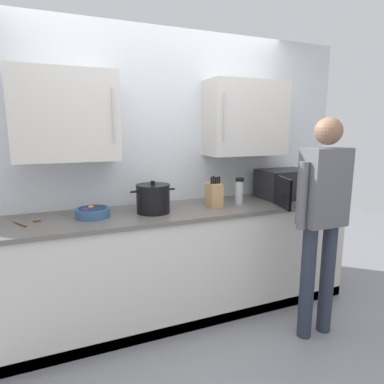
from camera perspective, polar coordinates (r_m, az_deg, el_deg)
ground_plane at (r=2.53m, az=4.62°, el=-29.26°), size 9.76×9.76×0.00m
back_wall_tiled at (r=3.06m, az=-5.38°, el=6.02°), size 3.85×0.44×2.50m
counter_unit at (r=2.96m, az=-3.11°, el=-12.06°), size 3.30×0.69×0.95m
microwave_oven at (r=3.37m, az=15.43°, el=1.32°), size 0.61×0.71×0.28m
thermos_flask at (r=3.04m, az=8.15°, el=0.21°), size 0.08×0.08×0.24m
wooden_spoon at (r=2.70m, az=-26.16°, el=-4.56°), size 0.19×0.18×0.02m
stock_pot at (r=2.71m, az=-6.71°, el=-1.11°), size 0.37×0.28×0.26m
knife_block at (r=2.90m, az=3.81°, el=-0.47°), size 0.11×0.15×0.28m
fruit_bowl at (r=2.68m, az=-16.74°, el=-3.30°), size 0.27×0.27×0.09m
person_figure at (r=2.69m, az=21.45°, el=-2.85°), size 0.51×0.56×1.71m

